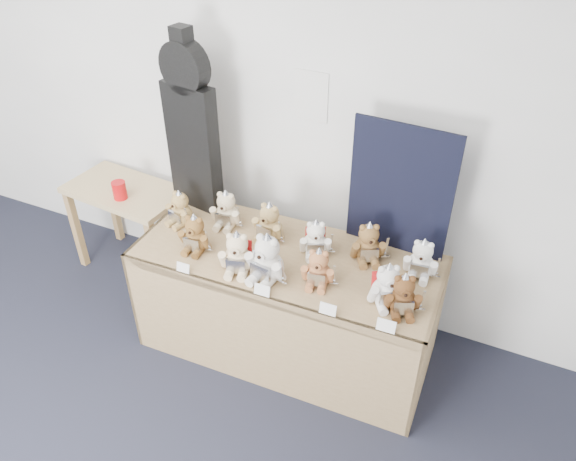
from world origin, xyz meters
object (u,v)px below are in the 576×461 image
at_px(teddy_front_far_right, 387,286).
at_px(teddy_back_far_left, 180,210).
at_px(side_table, 127,203).
at_px(teddy_back_left, 226,211).
at_px(teddy_back_centre_right, 316,240).
at_px(teddy_front_centre, 267,260).
at_px(teddy_back_right, 368,244).
at_px(red_cup, 119,190).
at_px(teddy_back_end, 421,260).
at_px(teddy_front_far_left, 195,235).
at_px(teddy_front_right, 318,269).
at_px(teddy_front_end, 403,296).
at_px(teddy_front_left, 238,254).
at_px(teddy_back_centre_left, 269,224).
at_px(display_table, 282,285).
at_px(guitar_case, 191,126).

height_order(teddy_front_far_right, teddy_back_far_left, teddy_front_far_right).
height_order(side_table, teddy_back_far_left, teddy_back_far_left).
height_order(teddy_back_left, teddy_back_centre_right, teddy_back_left).
bearing_deg(teddy_back_far_left, teddy_front_centre, -5.17).
distance_m(teddy_front_far_right, teddy_back_right, 0.36).
relative_size(red_cup, teddy_back_end, 0.48).
relative_size(teddy_front_far_right, teddy_back_end, 1.06).
relative_size(teddy_front_far_left, teddy_back_right, 0.95).
bearing_deg(teddy_front_right, teddy_front_end, -14.47).
height_order(teddy_front_left, teddy_back_centre_left, teddy_front_left).
height_order(red_cup, teddy_back_end, teddy_back_end).
distance_m(teddy_front_right, teddy_back_centre_left, 0.49).
height_order(teddy_front_centre, teddy_back_right, teddy_front_centre).
bearing_deg(teddy_back_centre_left, teddy_front_centre, -58.02).
bearing_deg(teddy_front_centre, teddy_back_centre_right, 70.92).
distance_m(teddy_front_centre, teddy_back_centre_right, 0.35).
bearing_deg(teddy_front_end, red_cup, 148.33).
distance_m(teddy_front_right, teddy_back_left, 0.77).
xyz_separation_m(teddy_front_far_left, teddy_back_left, (0.04, 0.29, 0.00)).
relative_size(red_cup, teddy_front_right, 0.50).
xyz_separation_m(teddy_front_far_right, teddy_back_centre_right, (-0.49, 0.23, -0.01)).
xyz_separation_m(teddy_front_centre, teddy_front_far_right, (0.65, 0.09, -0.02)).
xyz_separation_m(display_table, teddy_back_far_left, (-0.74, 0.10, 0.26)).
distance_m(teddy_front_far_left, teddy_front_centre, 0.50).
height_order(teddy_back_left, teddy_back_right, teddy_back_right).
relative_size(teddy_front_far_left, teddy_back_centre_left, 0.95).
distance_m(teddy_front_far_right, teddy_front_end, 0.09).
bearing_deg(teddy_front_end, teddy_back_left, 143.45).
distance_m(teddy_back_left, teddy_back_centre_left, 0.30).
distance_m(teddy_front_left, teddy_back_end, 1.00).
bearing_deg(side_table, teddy_front_right, -9.05).
bearing_deg(teddy_back_right, teddy_front_far_left, 171.80).
bearing_deg(teddy_back_centre_left, teddy_front_left, -86.67).
bearing_deg(teddy_back_far_left, guitar_case, 107.18).
relative_size(side_table, teddy_back_far_left, 3.49).
distance_m(teddy_back_right, teddy_back_far_left, 1.17).
relative_size(teddy_front_left, teddy_front_right, 1.12).
bearing_deg(teddy_front_right, teddy_front_left, 178.64).
bearing_deg(teddy_front_left, teddy_front_far_right, -10.00).
xyz_separation_m(side_table, guitar_case, (0.63, -0.00, 0.73)).
xyz_separation_m(guitar_case, red_cup, (-0.57, -0.11, -0.54)).
height_order(display_table, teddy_front_centre, teddy_front_centre).
distance_m(teddy_front_end, teddy_back_end, 0.32).
bearing_deg(red_cup, guitar_case, 10.50).
xyz_separation_m(red_cup, teddy_back_far_left, (0.58, -0.13, 0.08)).
bearing_deg(teddy_front_left, teddy_front_end, -12.40).
bearing_deg(teddy_front_centre, teddy_back_far_left, 168.44).
bearing_deg(teddy_back_left, teddy_front_far_left, -104.45).
height_order(display_table, teddy_back_right, teddy_back_right).
bearing_deg(teddy_front_end, teddy_front_left, 161.15).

